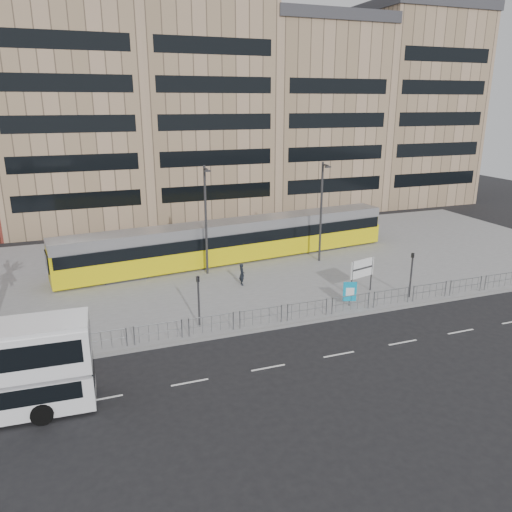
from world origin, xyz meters
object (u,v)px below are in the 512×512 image
object	(u,v)px
traffic_light_west	(199,295)
lamp_post_east	(321,208)
tram	(233,241)
ad_panel	(350,292)
pedestrian	(242,274)
lamp_post_west	(206,216)
traffic_light_east	(412,269)
station_sign	(362,270)

from	to	relation	value
traffic_light_west	lamp_post_east	xyz separation A→B (m)	(12.39, 8.91, 2.46)
tram	ad_panel	world-z (taller)	tram
pedestrian	traffic_light_west	world-z (taller)	traffic_light_west
lamp_post_west	pedestrian	bearing A→B (deg)	-62.34
traffic_light_east	lamp_post_east	distance (m)	9.81
station_sign	lamp_post_west	world-z (taller)	lamp_post_west
pedestrian	traffic_light_west	xyz separation A→B (m)	(-4.54, -5.73, 1.18)
pedestrian	traffic_light_east	world-z (taller)	traffic_light_east
pedestrian	traffic_light_west	bearing A→B (deg)	142.90
tram	traffic_light_west	distance (m)	12.88
ad_panel	pedestrian	distance (m)	8.01
traffic_light_west	traffic_light_east	world-z (taller)	same
traffic_light_west	lamp_post_west	xyz separation A→B (m)	(2.85, 8.96, 2.51)
tram	pedestrian	size ratio (longest dim) A/B	18.01
tram	traffic_light_east	world-z (taller)	tram
station_sign	pedestrian	size ratio (longest dim) A/B	1.53
tram	traffic_light_west	xyz separation A→B (m)	(-5.71, -11.54, 0.30)
ad_panel	lamp_post_west	distance (m)	12.12
station_sign	tram	bearing A→B (deg)	105.55
tram	lamp_post_west	size ratio (longest dim) A/B	3.47
traffic_light_east	lamp_post_east	size ratio (longest dim) A/B	0.38
traffic_light_east	lamp_post_west	xyz separation A→B (m)	(-11.55, 9.34, 2.51)
station_sign	lamp_post_east	distance (m)	8.03
tram	pedestrian	bearing A→B (deg)	-108.30
station_sign	traffic_light_west	size ratio (longest dim) A/B	0.78
pedestrian	traffic_light_east	bearing A→B (deg)	-120.47
station_sign	traffic_light_west	world-z (taller)	traffic_light_west
tram	pedestrian	world-z (taller)	tram
pedestrian	lamp_post_west	distance (m)	5.19
pedestrian	lamp_post_west	bearing A→B (deg)	28.96
ad_panel	traffic_light_east	size ratio (longest dim) A/B	0.52
pedestrian	tram	bearing A→B (deg)	-10.10
ad_panel	traffic_light_west	xyz separation A→B (m)	(-9.82, 0.29, 1.03)
ad_panel	traffic_light_east	bearing A→B (deg)	17.61
pedestrian	lamp_post_east	bearing A→B (deg)	-66.62
traffic_light_east	pedestrian	bearing A→B (deg)	127.76
tram	station_sign	xyz separation A→B (m)	(6.01, -10.14, 0.00)
station_sign	lamp_post_west	size ratio (longest dim) A/B	0.30
ad_panel	traffic_light_west	size ratio (longest dim) A/B	0.52
pedestrian	lamp_post_west	size ratio (longest dim) A/B	0.19
ad_panel	station_sign	bearing A→B (deg)	60.27
traffic_light_east	lamp_post_west	bearing A→B (deg)	120.58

